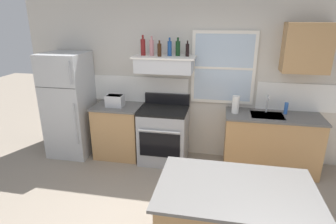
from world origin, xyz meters
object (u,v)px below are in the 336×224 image
(bottle_dark_green_wine, at_px, (178,48))
(bottle_brown_stout, at_px, (159,50))
(bottle_balsamic_dark, at_px, (187,50))
(dish_soap_bottle, at_px, (286,108))
(stove_range, at_px, (164,134))
(toaster, at_px, (115,101))
(bottle_red_label_wine, at_px, (143,47))
(refrigerator, at_px, (69,105))
(bottle_rose_pink, at_px, (152,47))
(bottle_blue_liqueur, at_px, (170,48))
(paper_towel_roll, at_px, (236,104))

(bottle_dark_green_wine, bearing_deg, bottle_brown_stout, -157.55)
(bottle_balsamic_dark, xyz_separation_m, dish_soap_bottle, (1.53, 0.02, -0.84))
(stove_range, height_order, bottle_brown_stout, bottle_brown_stout)
(toaster, distance_m, dish_soap_bottle, 2.70)
(bottle_red_label_wine, relative_size, bottle_balsamic_dark, 1.31)
(refrigerator, bearing_deg, bottle_rose_pink, 5.37)
(bottle_red_label_wine, relative_size, bottle_blue_liqueur, 1.13)
(bottle_brown_stout, relative_size, dish_soap_bottle, 1.33)
(paper_towel_roll, bearing_deg, bottle_dark_green_wine, 172.95)
(bottle_blue_liqueur, xyz_separation_m, bottle_dark_green_wine, (0.13, 0.02, 0.00))
(toaster, xyz_separation_m, bottle_dark_green_wine, (1.02, 0.16, 0.85))
(stove_range, height_order, bottle_rose_pink, bottle_rose_pink)
(bottle_balsamic_dark, bearing_deg, bottle_dark_green_wine, 168.82)
(bottle_red_label_wine, distance_m, bottle_dark_green_wine, 0.54)
(toaster, distance_m, stove_range, 0.98)
(bottle_blue_liqueur, bearing_deg, refrigerator, -174.98)
(bottle_brown_stout, relative_size, bottle_dark_green_wine, 0.86)
(bottle_rose_pink, xyz_separation_m, bottle_brown_stout, (0.14, -0.07, -0.02))
(bottle_blue_liqueur, distance_m, bottle_dark_green_wine, 0.13)
(bottle_dark_green_wine, relative_size, bottle_balsamic_dark, 1.18)
(refrigerator, xyz_separation_m, bottle_red_label_wine, (1.30, 0.13, 0.99))
(bottle_red_label_wine, relative_size, bottle_brown_stout, 1.29)
(refrigerator, bearing_deg, bottle_dark_green_wine, 5.41)
(stove_range, height_order, paper_towel_roll, paper_towel_roll)
(bottle_red_label_wine, bearing_deg, stove_range, -16.59)
(bottle_blue_liqueur, height_order, dish_soap_bottle, bottle_blue_liqueur)
(bottle_red_label_wine, distance_m, bottle_brown_stout, 0.28)
(paper_towel_roll, xyz_separation_m, dish_soap_bottle, (0.76, 0.10, -0.04))
(dish_soap_bottle, bearing_deg, refrigerator, -177.40)
(bottle_blue_liqueur, relative_size, bottle_dark_green_wine, 0.99)
(bottle_dark_green_wine, xyz_separation_m, dish_soap_bottle, (1.68, -0.01, -0.86))
(bottle_red_label_wine, distance_m, bottle_rose_pink, 0.14)
(paper_towel_roll, bearing_deg, dish_soap_bottle, 7.52)
(bottle_red_label_wine, xyz_separation_m, bottle_dark_green_wine, (0.54, 0.05, -0.01))
(bottle_balsamic_dark, bearing_deg, bottle_rose_pink, -179.04)
(bottle_brown_stout, distance_m, bottle_dark_green_wine, 0.29)
(bottle_red_label_wine, bearing_deg, bottle_brown_stout, -12.52)
(bottle_red_label_wine, bearing_deg, bottle_blue_liqueur, 3.48)
(bottle_red_label_wine, relative_size, bottle_rose_pink, 1.05)
(bottle_dark_green_wine, height_order, bottle_balsamic_dark, bottle_dark_green_wine)
(dish_soap_bottle, bearing_deg, bottle_rose_pink, -179.32)
(bottle_dark_green_wine, distance_m, bottle_balsamic_dark, 0.16)
(bottle_red_label_wine, bearing_deg, paper_towel_roll, -2.56)
(stove_range, xyz_separation_m, dish_soap_bottle, (1.88, 0.14, 0.54))
(bottle_dark_green_wine, bearing_deg, refrigerator, -174.59)
(bottle_blue_liqueur, distance_m, bottle_balsamic_dark, 0.28)
(refrigerator, height_order, stove_range, refrigerator)
(bottle_balsamic_dark, bearing_deg, toaster, -173.55)
(bottle_balsamic_dark, relative_size, dish_soap_bottle, 1.31)
(bottle_dark_green_wine, xyz_separation_m, paper_towel_roll, (0.93, -0.11, -0.82))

